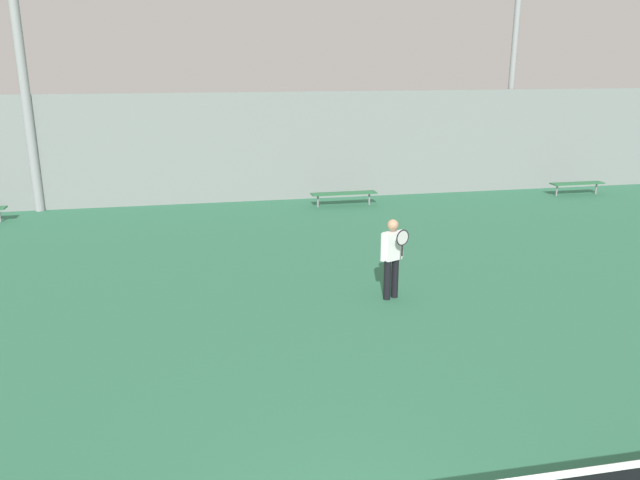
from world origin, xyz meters
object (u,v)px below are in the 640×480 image
light_pole_far_right (515,34)px  light_pole_near_left (15,17)px  tennis_player (392,254)px  bench_adjacent_court (344,194)px  bench_courtside_far (577,184)px

light_pole_far_right → light_pole_near_left: bearing=-178.5°
tennis_player → light_pole_near_left: size_ratio=0.16×
tennis_player → bench_adjacent_court: tennis_player is taller
bench_adjacent_court → light_pole_near_left: 10.84m
bench_courtside_far → bench_adjacent_court: bearing=180.0°
light_pole_near_left → tennis_player: bearing=-47.7°
bench_courtside_far → light_pole_near_left: size_ratio=0.19×
bench_adjacent_court → light_pole_far_right: (6.38, 1.67, 4.94)m
tennis_player → light_pole_far_right: (7.36, 9.64, 4.43)m
tennis_player → light_pole_near_left: light_pole_near_left is taller
tennis_player → light_pole_far_right: light_pole_far_right is taller
tennis_player → bench_adjacent_court: size_ratio=0.76×
bench_adjacent_court → light_pole_near_left: (-9.39, 1.26, 5.28)m
bench_courtside_far → tennis_player: bearing=-139.2°
tennis_player → bench_adjacent_court: bearing=58.9°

